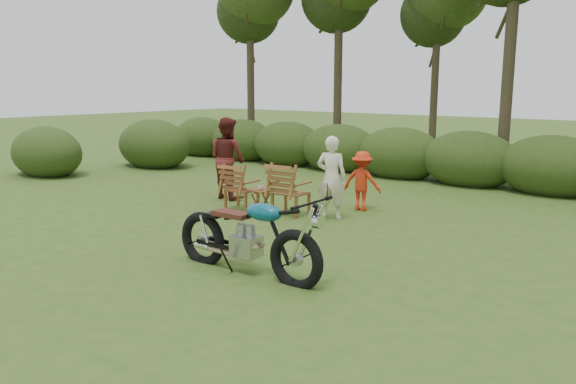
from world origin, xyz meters
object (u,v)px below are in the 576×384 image
Objects in this scene: motorcycle at (247,272)px; side_table at (261,201)px; child at (361,210)px; cup at (261,188)px; lawn_chair_right at (291,214)px; lawn_chair_left at (242,209)px; adult_a at (331,218)px; adult_b at (228,198)px.

side_table is at bearing 126.16° from motorcycle.
child is (1.46, 1.46, -0.24)m from side_table.
side_table is 2.08m from child.
child reaches higher than cup.
lawn_chair_right reaches higher than lawn_chair_left.
child is at bearing -151.26° from lawn_chair_left.
adult_b is at bearing -20.55° from adult_a.
side_table is (-2.29, 2.88, 0.24)m from motorcycle.
motorcycle is at bearing 87.94° from adult_a.
adult_a is 2.96m from adult_b.
motorcycle is at bearing 127.15° from lawn_chair_left.
adult_b is at bearing -15.18° from lawn_chair_right.
cup is at bearing 126.08° from motorcycle.
side_table is at bearing 34.01° from child.
lawn_chair_right is at bearing -174.16° from lawn_chair_left.
motorcycle is 1.46× the size of adult_a.
adult_b is (-2.95, 0.18, 0.00)m from adult_a.
adult_b is (-1.56, 0.64, -0.24)m from side_table.
adult_a is at bearing 102.72° from motorcycle.
motorcycle is 1.27× the size of adult_b.
adult_b is at bearing 157.63° from side_table.
child reaches higher than side_table.
motorcycle is 3.69m from side_table.
lawn_chair_right is 0.66m from side_table.
adult_b is (-2.12, 0.38, 0.00)m from lawn_chair_right.
adult_b is at bearing 4.28° from child.
lawn_chair_left is at bearing -3.87° from adult_a.
lawn_chair_left is 0.78× the size of child.
lawn_chair_right is 0.86m from adult_a.
lawn_chair_left is 0.52× the size of adult_b.
adult_b reaches higher than adult_a.
child is at bearing -160.55° from adult_b.
lawn_chair_left is 2.47m from child.
motorcycle is 5.22m from adult_b.
adult_a is (0.83, 0.20, 0.00)m from lawn_chair_right.
cup is 2.13m from child.
motorcycle is 2.26× the size of lawn_chair_right.
motorcycle is 18.90× the size of cup.
lawn_chair_left is 2.01× the size of side_table.
cup is at bearing 35.76° from child.
cup is (-0.52, -0.31, 0.52)m from lawn_chair_right.
adult_b reaches higher than side_table.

